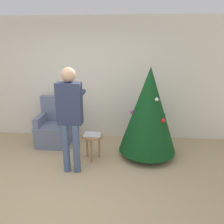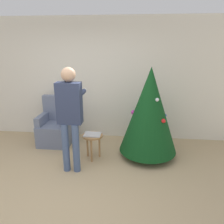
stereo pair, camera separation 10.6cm
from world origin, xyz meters
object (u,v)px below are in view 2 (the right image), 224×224
at_px(side_stool, 93,139).
at_px(person_standing, 70,111).
at_px(christmas_tree, 149,110).
at_px(armchair, 57,127).

bearing_deg(side_stool, person_standing, -125.13).
distance_m(christmas_tree, armchair, 2.11).
xyz_separation_m(christmas_tree, side_stool, (-1.05, -0.23, -0.53)).
xyz_separation_m(christmas_tree, armchair, (-1.99, 0.40, -0.58)).
xyz_separation_m(armchair, side_stool, (0.94, -0.64, 0.05)).
height_order(christmas_tree, person_standing, person_standing).
xyz_separation_m(person_standing, side_stool, (0.28, 0.40, -0.67)).
bearing_deg(side_stool, armchair, 145.79).
xyz_separation_m(christmas_tree, person_standing, (-1.33, -0.64, 0.14)).
relative_size(christmas_tree, person_standing, 0.98).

